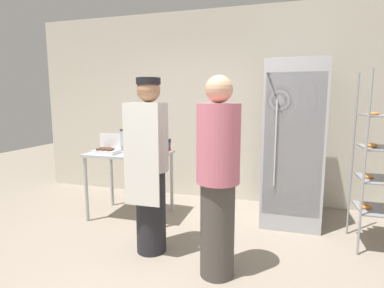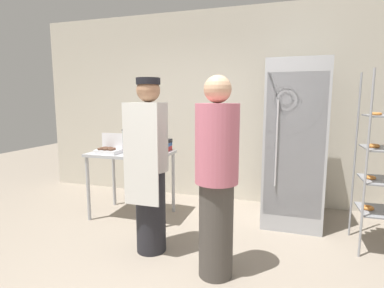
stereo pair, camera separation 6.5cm
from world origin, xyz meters
The scene contains 9 objects.
ground_plane centered at (0.00, 0.00, 0.00)m, with size 14.00×14.00×0.00m, color gray.
back_wall centered at (0.00, 2.41, 1.43)m, with size 6.40×0.12×2.86m, color beige.
refrigerator centered at (0.91, 1.68, 1.00)m, with size 0.69×0.72×1.99m.
prep_counter centered at (-1.09, 1.28, 0.76)m, with size 1.01×0.68×0.86m.
donut_box centered at (-1.31, 1.09, 0.91)m, with size 0.30×0.21×0.25m.
blender_pitcher centered at (-1.22, 1.39, 0.99)m, with size 0.13×0.13×0.28m.
binder_stack centered at (-0.79, 1.48, 0.94)m, with size 0.31×0.26×0.15m.
person_baker centered at (-0.45, 0.50, 0.90)m, with size 0.37×0.39×1.74m.
person_customer centered at (0.27, 0.27, 0.88)m, with size 0.37×0.37×1.73m.
Camera 2 is at (0.81, -2.13, 1.52)m, focal length 28.00 mm.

